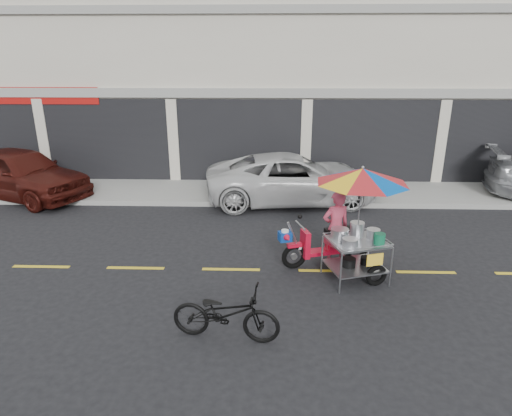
{
  "coord_description": "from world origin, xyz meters",
  "views": [
    {
      "loc": [
        -1.23,
        -7.94,
        4.1
      ],
      "look_at": [
        -1.5,
        0.6,
        1.15
      ],
      "focal_mm": 30.0,
      "sensor_mm": 36.0,
      "label": 1
    }
  ],
  "objects_px": {
    "maroon_sedan": "(20,173)",
    "near_bicycle": "(226,313)",
    "white_pickup": "(293,178)",
    "food_vendor_rig": "(350,206)"
  },
  "relations": [
    {
      "from": "near_bicycle",
      "to": "white_pickup",
      "type": "bearing_deg",
      "value": -2.88
    },
    {
      "from": "food_vendor_rig",
      "to": "near_bicycle",
      "type": "bearing_deg",
      "value": -151.23
    },
    {
      "from": "near_bicycle",
      "to": "food_vendor_rig",
      "type": "bearing_deg",
      "value": -36.04
    },
    {
      "from": "white_pickup",
      "to": "food_vendor_rig",
      "type": "relative_size",
      "value": 1.99
    },
    {
      "from": "near_bicycle",
      "to": "food_vendor_rig",
      "type": "distance_m",
      "value": 3.34
    },
    {
      "from": "maroon_sedan",
      "to": "white_pickup",
      "type": "height_order",
      "value": "maroon_sedan"
    },
    {
      "from": "maroon_sedan",
      "to": "food_vendor_rig",
      "type": "xyz_separation_m",
      "value": [
        9.32,
        -4.73,
        0.64
      ]
    },
    {
      "from": "maroon_sedan",
      "to": "near_bicycle",
      "type": "distance_m",
      "value": 9.97
    },
    {
      "from": "white_pickup",
      "to": "near_bicycle",
      "type": "distance_m",
      "value": 7.06
    },
    {
      "from": "maroon_sedan",
      "to": "food_vendor_rig",
      "type": "bearing_deg",
      "value": -93.7
    }
  ]
}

